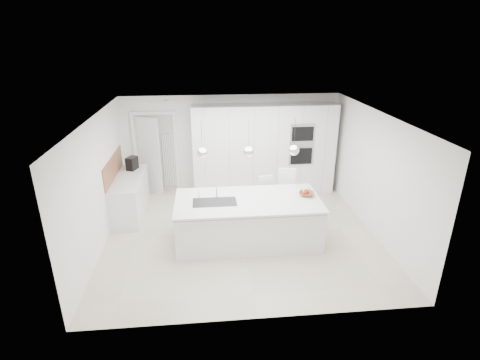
{
  "coord_description": "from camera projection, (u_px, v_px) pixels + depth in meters",
  "views": [
    {
      "loc": [
        -0.7,
        -6.84,
        3.96
      ],
      "look_at": [
        0.0,
        0.3,
        1.1
      ],
      "focal_mm": 28.0,
      "sensor_mm": 36.0,
      "label": 1
    }
  ],
  "objects": [
    {
      "name": "ceiling",
      "position": [
        242.0,
        116.0,
        6.93
      ],
      "size": [
        5.5,
        5.5,
        0.0
      ],
      "primitive_type": "plane",
      "rotation": [
        3.14,
        0.0,
        0.0
      ],
      "color": "white",
      "rests_on": "wall_back"
    },
    {
      "name": "hallway_door",
      "position": [
        146.0,
        156.0,
        9.52
      ],
      "size": [
        0.76,
        0.38,
        2.0
      ],
      "primitive_type": "cube",
      "rotation": [
        0.0,
        0.0,
        -0.44
      ],
      "color": "white",
      "rests_on": "floor"
    },
    {
      "name": "oven_stack",
      "position": [
        302.0,
        144.0,
        9.26
      ],
      "size": [
        0.62,
        0.04,
        1.05
      ],
      "primitive_type": null,
      "color": "#A5A5A8",
      "rests_on": "tall_cabinets"
    },
    {
      "name": "apple_c",
      "position": [
        306.0,
        192.0,
        7.48
      ],
      "size": [
        0.07,
        0.07,
        0.07
      ],
      "primitive_type": "sphere",
      "color": "#A42417",
      "rests_on": "fruit_bowl"
    },
    {
      "name": "island_sink",
      "position": [
        215.0,
        206.0,
        7.22
      ],
      "size": [
        0.84,
        0.44,
        0.18
      ],
      "primitive_type": null,
      "color": "#3F3F42",
      "rests_on": "island_worktop"
    },
    {
      "name": "pendant_left",
      "position": [
        202.0,
        153.0,
        6.81
      ],
      "size": [
        0.2,
        0.2,
        0.2
      ],
      "primitive_type": "sphere",
      "color": "white",
      "rests_on": "ceiling"
    },
    {
      "name": "island_tap",
      "position": [
        217.0,
        191.0,
        7.33
      ],
      "size": [
        0.02,
        0.02,
        0.3
      ],
      "primitive_type": "cylinder",
      "color": "white",
      "rests_on": "island_worktop"
    },
    {
      "name": "floor",
      "position": [
        241.0,
        234.0,
        7.86
      ],
      "size": [
        5.5,
        5.5,
        0.0
      ],
      "primitive_type": "plane",
      "color": "beige",
      "rests_on": "ground"
    },
    {
      "name": "left_worktop",
      "position": [
        128.0,
        178.0,
        8.42
      ],
      "size": [
        0.62,
        1.82,
        0.04
      ],
      "primitive_type": "cube",
      "color": "white",
      "rests_on": "left_base_cabinets"
    },
    {
      "name": "left_base_cabinets",
      "position": [
        130.0,
        196.0,
        8.58
      ],
      "size": [
        0.6,
        1.8,
        0.86
      ],
      "primitive_type": "cube",
      "color": "white",
      "rests_on": "floor"
    },
    {
      "name": "pendant_right",
      "position": [
        294.0,
        150.0,
        6.96
      ],
      "size": [
        0.2,
        0.2,
        0.2
      ],
      "primitive_type": "sphere",
      "color": "white",
      "rests_on": "ceiling"
    },
    {
      "name": "apple_a",
      "position": [
        307.0,
        192.0,
        7.48
      ],
      "size": [
        0.09,
        0.09,
        0.09
      ],
      "primitive_type": "sphere",
      "color": "#A42417",
      "rests_on": "fruit_bowl"
    },
    {
      "name": "doorway_frame",
      "position": [
        156.0,
        154.0,
        9.58
      ],
      "size": [
        1.11,
        0.08,
        2.13
      ],
      "primitive_type": null,
      "color": "white",
      "rests_on": "floor"
    },
    {
      "name": "bar_stool_left",
      "position": [
        266.0,
        200.0,
        8.17
      ],
      "size": [
        0.45,
        0.55,
        1.04
      ],
      "primitive_type": null,
      "rotation": [
        0.0,
        0.0,
        0.25
      ],
      "color": "white",
      "rests_on": "floor"
    },
    {
      "name": "wall_left",
      "position": [
        98.0,
        184.0,
        7.14
      ],
      "size": [
        0.0,
        5.0,
        5.0
      ],
      "primitive_type": "plane",
      "rotation": [
        1.57,
        0.0,
        1.57
      ],
      "color": "white",
      "rests_on": "ground"
    },
    {
      "name": "bar_stool_right",
      "position": [
        287.0,
        196.0,
        8.2
      ],
      "size": [
        0.49,
        0.61,
        1.18
      ],
      "primitive_type": null,
      "rotation": [
        0.0,
        0.0,
        -0.19
      ],
      "color": "white",
      "rests_on": "floor"
    },
    {
      "name": "espresso_machine",
      "position": [
        132.0,
        163.0,
        8.84
      ],
      "size": [
        0.28,
        0.33,
        0.31
      ],
      "primitive_type": "cube",
      "rotation": [
        0.0,
        0.0,
        -0.38
      ],
      "color": "black",
      "rests_on": "left_worktop"
    },
    {
      "name": "banana_bunch",
      "position": [
        307.0,
        190.0,
        7.47
      ],
      "size": [
        0.22,
        0.16,
        0.2
      ],
      "primitive_type": "torus",
      "rotation": [
        1.22,
        0.0,
        0.35
      ],
      "color": "yellow",
      "rests_on": "fruit_bowl"
    },
    {
      "name": "pendant_mid",
      "position": [
        249.0,
        152.0,
        6.88
      ],
      "size": [
        0.2,
        0.2,
        0.2
      ],
      "primitive_type": "sphere",
      "color": "white",
      "rests_on": "ceiling"
    },
    {
      "name": "fruit_bowl",
      "position": [
        306.0,
        194.0,
        7.48
      ],
      "size": [
        0.39,
        0.39,
        0.07
      ],
      "primitive_type": "imported",
      "rotation": [
        0.0,
        0.0,
        -0.4
      ],
      "color": "#915B3C",
      "rests_on": "island_worktop"
    },
    {
      "name": "radiator",
      "position": [
        169.0,
        160.0,
        9.67
      ],
      "size": [
        0.32,
        0.04,
        1.4
      ],
      "primitive_type": null,
      "color": "white",
      "rests_on": "floor"
    },
    {
      "name": "apple_b",
      "position": [
        304.0,
        193.0,
        7.43
      ],
      "size": [
        0.07,
        0.07,
        0.07
      ],
      "primitive_type": "sphere",
      "color": "#A42417",
      "rests_on": "fruit_bowl"
    },
    {
      "name": "oak_backsplash",
      "position": [
        113.0,
        167.0,
        8.29
      ],
      "size": [
        0.02,
        1.8,
        0.5
      ],
      "primitive_type": "cube",
      "color": "#915B3C",
      "rests_on": "wall_left"
    },
    {
      "name": "wall_back",
      "position": [
        232.0,
        143.0,
        9.7
      ],
      "size": [
        5.5,
        0.0,
        5.5
      ],
      "primitive_type": "plane",
      "rotation": [
        1.57,
        0.0,
        0.0
      ],
      "color": "white",
      "rests_on": "ground"
    },
    {
      "name": "tall_cabinets",
      "position": [
        264.0,
        150.0,
        9.54
      ],
      "size": [
        3.6,
        0.6,
        2.3
      ],
      "primitive_type": "cube",
      "color": "white",
      "rests_on": "floor"
    },
    {
      "name": "island_base",
      "position": [
        248.0,
        222.0,
        7.43
      ],
      "size": [
        2.8,
        1.2,
        0.86
      ],
      "primitive_type": "cube",
      "color": "white",
      "rests_on": "floor"
    },
    {
      "name": "island_worktop",
      "position": [
        248.0,
        201.0,
        7.31
      ],
      "size": [
        2.84,
        1.4,
        0.04
      ],
      "primitive_type": "cube",
      "color": "white",
      "rests_on": "island_base"
    }
  ]
}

